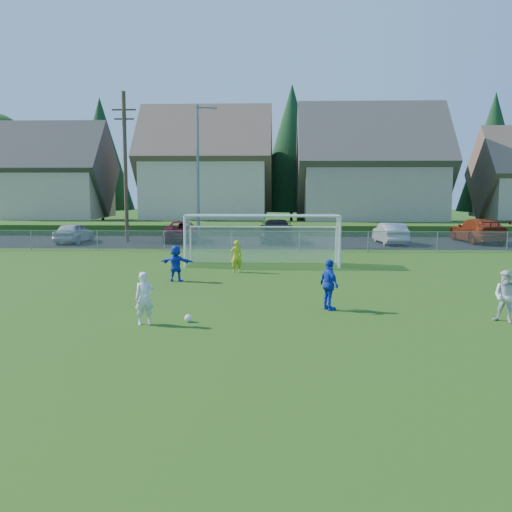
# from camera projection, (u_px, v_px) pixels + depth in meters

# --- Properties ---
(ground) EXTENTS (160.00, 160.00, 0.00)m
(ground) POSITION_uv_depth(u_px,v_px,m) (242.00, 361.00, 13.39)
(ground) COLOR #193D0C
(ground) RESTS_ON ground
(asphalt_lot) EXTENTS (60.00, 60.00, 0.00)m
(asphalt_lot) POSITION_uv_depth(u_px,v_px,m) (267.00, 242.00, 40.67)
(asphalt_lot) COLOR black
(asphalt_lot) RESTS_ON ground
(grass_embankment) EXTENTS (70.00, 6.00, 0.80)m
(grass_embankment) POSITION_uv_depth(u_px,v_px,m) (269.00, 228.00, 48.07)
(grass_embankment) COLOR #1E420F
(grass_embankment) RESTS_ON ground
(soccer_ball) EXTENTS (0.22, 0.22, 0.22)m
(soccer_ball) POSITION_uv_depth(u_px,v_px,m) (188.00, 318.00, 17.14)
(soccer_ball) COLOR white
(soccer_ball) RESTS_ON ground
(player_white_a) EXTENTS (0.64, 0.55, 1.49)m
(player_white_a) POSITION_uv_depth(u_px,v_px,m) (145.00, 298.00, 16.79)
(player_white_a) COLOR silver
(player_white_a) RESTS_ON ground
(player_white_b) EXTENTS (0.92, 0.89, 1.49)m
(player_white_b) POSITION_uv_depth(u_px,v_px,m) (506.00, 297.00, 17.04)
(player_white_b) COLOR silver
(player_white_b) RESTS_ON ground
(player_blue_a) EXTENTS (0.77, 1.01, 1.60)m
(player_blue_a) POSITION_uv_depth(u_px,v_px,m) (329.00, 285.00, 18.71)
(player_blue_a) COLOR #1437C0
(player_blue_a) RESTS_ON ground
(player_blue_b) EXTENTS (1.42, 0.67, 1.47)m
(player_blue_b) POSITION_uv_depth(u_px,v_px,m) (176.00, 263.00, 24.26)
(player_blue_b) COLOR #1437C0
(player_blue_b) RESTS_ON ground
(goalkeeper) EXTENTS (0.60, 0.48, 1.43)m
(goalkeeper) POSITION_uv_depth(u_px,v_px,m) (236.00, 256.00, 26.74)
(goalkeeper) COLOR #BEC717
(goalkeeper) RESTS_ON ground
(car_a) EXTENTS (1.87, 4.09, 1.36)m
(car_a) POSITION_uv_depth(u_px,v_px,m) (74.00, 233.00, 40.03)
(car_a) COLOR #B8BCC0
(car_a) RESTS_ON ground
(car_c) EXTENTS (2.98, 5.32, 1.40)m
(car_c) POSITION_uv_depth(u_px,v_px,m) (181.00, 231.00, 41.08)
(car_c) COLOR #5F0A1E
(car_c) RESTS_ON ground
(car_d) EXTENTS (2.19, 5.35, 1.55)m
(car_d) POSITION_uv_depth(u_px,v_px,m) (276.00, 231.00, 40.70)
(car_d) COLOR black
(car_d) RESTS_ON ground
(car_f) EXTENTS (1.78, 4.31, 1.39)m
(car_f) POSITION_uv_depth(u_px,v_px,m) (390.00, 233.00, 39.40)
(car_f) COLOR #B3B3B3
(car_f) RESTS_ON ground
(car_g) EXTENTS (2.71, 5.78, 1.63)m
(car_g) POSITION_uv_depth(u_px,v_px,m) (478.00, 230.00, 40.28)
(car_g) COLOR maroon
(car_g) RESTS_ON ground
(soccer_goal) EXTENTS (7.42, 1.90, 2.50)m
(soccer_goal) POSITION_uv_depth(u_px,v_px,m) (263.00, 232.00, 29.12)
(soccer_goal) COLOR white
(soccer_goal) RESTS_ON ground
(chainlink_fence) EXTENTS (52.06, 0.06, 1.20)m
(chainlink_fence) POSITION_uv_depth(u_px,v_px,m) (265.00, 240.00, 35.14)
(chainlink_fence) COLOR gray
(chainlink_fence) RESTS_ON ground
(streetlight) EXTENTS (1.38, 0.18, 9.00)m
(streetlight) POSITION_uv_depth(u_px,v_px,m) (199.00, 170.00, 38.78)
(streetlight) COLOR slate
(streetlight) RESTS_ON ground
(utility_pole) EXTENTS (1.60, 0.26, 10.00)m
(utility_pole) POSITION_uv_depth(u_px,v_px,m) (125.00, 166.00, 39.94)
(utility_pole) COLOR #473321
(utility_pole) RESTS_ON ground
(houses_row) EXTENTS (53.90, 11.45, 13.27)m
(houses_row) POSITION_uv_depth(u_px,v_px,m) (293.00, 146.00, 54.56)
(houses_row) COLOR tan
(houses_row) RESTS_ON ground
(tree_row) EXTENTS (65.98, 12.36, 13.80)m
(tree_row) POSITION_uv_depth(u_px,v_px,m) (282.00, 154.00, 60.87)
(tree_row) COLOR #382616
(tree_row) RESTS_ON ground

